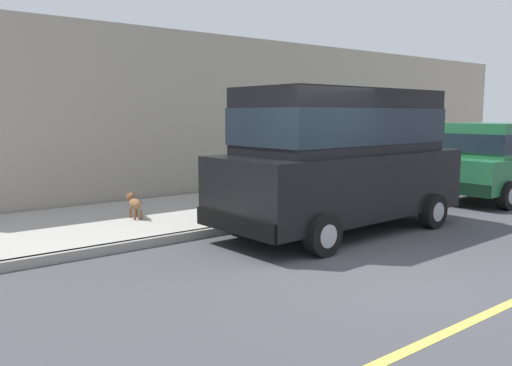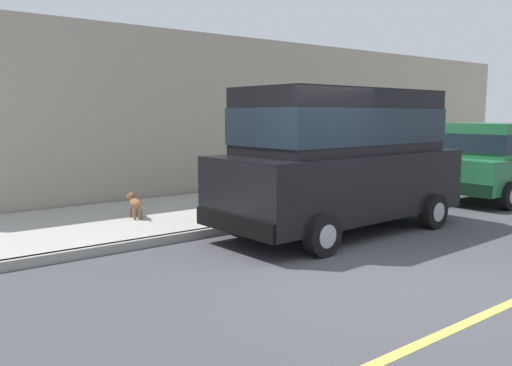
{
  "view_description": "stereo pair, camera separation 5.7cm",
  "coord_description": "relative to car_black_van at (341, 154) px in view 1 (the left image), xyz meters",
  "views": [
    {
      "loc": [
        4.22,
        -5.47,
        2.09
      ],
      "look_at": [
        -3.15,
        0.35,
        0.85
      ],
      "focal_mm": 36.65,
      "sensor_mm": 36.0,
      "label": 1
    },
    {
      "loc": [
        4.26,
        -5.43,
        2.09
      ],
      "look_at": [
        -3.15,
        0.35,
        0.85
      ],
      "focal_mm": 36.65,
      "sensor_mm": 36.0,
      "label": 2
    }
  ],
  "objects": [
    {
      "name": "car_black_van",
      "position": [
        0.0,
        0.0,
        0.0
      ],
      "size": [
        2.25,
        4.96,
        2.52
      ],
      "color": "black",
      "rests_on": "ground"
    },
    {
      "name": "dog_brown",
      "position": [
        -2.75,
        -2.69,
        -0.97
      ],
      "size": [
        0.75,
        0.26,
        0.49
      ],
      "color": "brown",
      "rests_on": "sidewalk"
    },
    {
      "name": "building_facade",
      "position": [
        -5.02,
        3.6,
        0.64
      ],
      "size": [
        0.5,
        20.0,
        4.07
      ],
      "primitive_type": "cube",
      "color": "#9E9384",
      "rests_on": "ground"
    },
    {
      "name": "ground_plane",
      "position": [
        2.08,
        -1.43,
        -1.39
      ],
      "size": [
        80.0,
        80.0,
        0.0
      ],
      "primitive_type": "plane",
      "color": "#424247"
    },
    {
      "name": "sidewalk",
      "position": [
        -2.92,
        -1.43,
        -1.32
      ],
      "size": [
        3.6,
        64.0,
        0.14
      ],
      "primitive_type": "cube",
      "color": "#A8A59E",
      "rests_on": "ground"
    },
    {
      "name": "lane_centre_line",
      "position": [
        3.68,
        -1.43,
        -1.39
      ],
      "size": [
        0.12,
        57.6,
        0.01
      ],
      "primitive_type": "cube",
      "color": "#E0D64C",
      "rests_on": "ground"
    },
    {
      "name": "curb",
      "position": [
        -1.12,
        -1.43,
        -1.32
      ],
      "size": [
        0.16,
        64.0,
        0.14
      ],
      "primitive_type": "cube",
      "color": "gray",
      "rests_on": "ground"
    },
    {
      "name": "car_green_hatchback",
      "position": [
        -0.02,
        5.48,
        -0.42
      ],
      "size": [
        1.96,
        3.8,
        1.88
      ],
      "color": "#23663D",
      "rests_on": "ground"
    }
  ]
}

